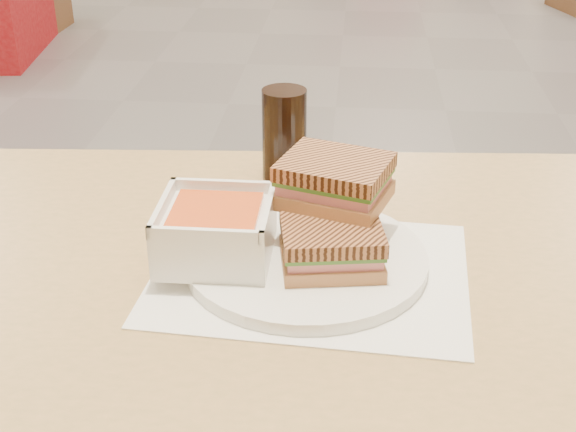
# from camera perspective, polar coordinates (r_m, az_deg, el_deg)

# --- Properties ---
(main_table) EXTENTS (1.24, 0.78, 0.75)m
(main_table) POSITION_cam_1_polar(r_m,az_deg,el_deg) (1.04, -2.90, -8.83)
(main_table) COLOR tan
(main_table) RESTS_ON ground
(tray_liner) EXTENTS (0.39, 0.32, 0.00)m
(tray_liner) POSITION_cam_1_polar(r_m,az_deg,el_deg) (0.95, 1.65, -4.12)
(tray_liner) COLOR white
(tray_liner) RESTS_ON main_table
(plate) EXTENTS (0.30, 0.30, 0.02)m
(plate) POSITION_cam_1_polar(r_m,az_deg,el_deg) (0.96, 1.30, -3.14)
(plate) COLOR white
(plate) RESTS_ON tray_liner
(soup_bowl) EXTENTS (0.13, 0.13, 0.07)m
(soup_bowl) POSITION_cam_1_polar(r_m,az_deg,el_deg) (0.94, -5.24, -1.20)
(soup_bowl) COLOR white
(soup_bowl) RESTS_ON plate
(panini_lower) EXTENTS (0.13, 0.11, 0.05)m
(panini_lower) POSITION_cam_1_polar(r_m,az_deg,el_deg) (0.92, 3.17, -2.18)
(panini_lower) COLOR tan
(panini_lower) RESTS_ON plate
(panini_upper) EXTENTS (0.15, 0.14, 0.06)m
(panini_upper) POSITION_cam_1_polar(r_m,az_deg,el_deg) (0.96, 3.40, 2.56)
(panini_upper) COLOR tan
(panini_upper) RESTS_ON panini_lower
(cola_glass) EXTENTS (0.07, 0.07, 0.14)m
(cola_glass) POSITION_cam_1_polar(r_m,az_deg,el_deg) (1.16, -0.27, 5.85)
(cola_glass) COLOR black
(cola_glass) RESTS_ON main_table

